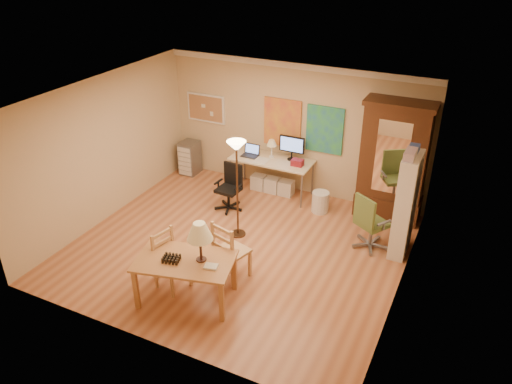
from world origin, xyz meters
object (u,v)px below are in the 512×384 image
at_px(computer_desk, 274,172).
at_px(office_chair_black, 229,197).
at_px(dining_table, 190,252).
at_px(bookshelf, 406,206).
at_px(armoire, 392,169).
at_px(office_chair_green, 369,234).

distance_m(computer_desk, office_chair_black, 1.14).
bearing_deg(dining_table, computer_desk, 94.90).
bearing_deg(bookshelf, office_chair_black, 179.65).
relative_size(computer_desk, bookshelf, 0.94).
distance_m(dining_table, armoire, 4.26).
height_order(office_chair_green, bookshelf, bookshelf).
relative_size(office_chair_black, bookshelf, 0.51).
bearing_deg(office_chair_black, dining_table, -72.85).
bearing_deg(office_chair_black, armoire, 20.64).
xyz_separation_m(dining_table, computer_desk, (-0.31, 3.65, -0.37)).
bearing_deg(bookshelf, office_chair_green, -165.30).
bearing_deg(bookshelf, dining_table, -133.82).
distance_m(dining_table, office_chair_green, 3.26).
bearing_deg(dining_table, bookshelf, 46.18).
height_order(armoire, bookshelf, armoire).
distance_m(computer_desk, office_chair_green, 2.61).
xyz_separation_m(dining_table, armoire, (2.05, 3.73, 0.16)).
height_order(computer_desk, office_chair_black, computer_desk).
relative_size(dining_table, computer_desk, 0.93).
bearing_deg(computer_desk, armoire, 1.94).
relative_size(office_chair_green, bookshelf, 0.58).
height_order(dining_table, office_chair_black, dining_table).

